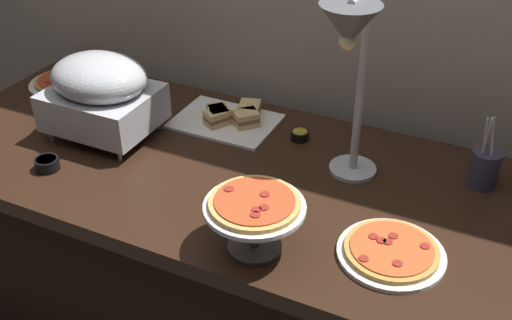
% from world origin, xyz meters
% --- Properties ---
extents(buffet_table, '(1.90, 0.84, 0.76)m').
position_xyz_m(buffet_table, '(0.00, 0.00, 0.39)').
color(buffet_table, black).
rests_on(buffet_table, ground_plane).
extents(chafing_dish, '(0.33, 0.27, 0.27)m').
position_xyz_m(chafing_dish, '(-0.40, -0.00, 0.91)').
color(chafing_dish, '#B7BABF').
rests_on(chafing_dish, buffet_table).
extents(heat_lamp, '(0.15, 0.31, 0.57)m').
position_xyz_m(heat_lamp, '(0.39, 0.01, 1.20)').
color(heat_lamp, '#B7BABF').
rests_on(heat_lamp, buffet_table).
extents(pizza_plate_front, '(0.26, 0.26, 0.03)m').
position_xyz_m(pizza_plate_front, '(-0.77, 0.23, 0.77)').
color(pizza_plate_front, white).
rests_on(pizza_plate_front, buffet_table).
extents(pizza_plate_center, '(0.27, 0.27, 0.03)m').
position_xyz_m(pizza_plate_center, '(0.59, -0.18, 0.77)').
color(pizza_plate_center, white).
rests_on(pizza_plate_center, buffet_table).
extents(pizza_plate_raised_stand, '(0.25, 0.25, 0.15)m').
position_xyz_m(pizza_plate_raised_stand, '(0.27, -0.29, 0.88)').
color(pizza_plate_raised_stand, '#595B60').
rests_on(pizza_plate_raised_stand, buffet_table).
extents(sandwich_platter, '(0.34, 0.25, 0.06)m').
position_xyz_m(sandwich_platter, '(-0.08, 0.23, 0.78)').
color(sandwich_platter, white).
rests_on(sandwich_platter, buffet_table).
extents(sauce_cup_near, '(0.07, 0.07, 0.04)m').
position_xyz_m(sauce_cup_near, '(-0.44, -0.24, 0.78)').
color(sauce_cup_near, black).
rests_on(sauce_cup_near, buffet_table).
extents(sauce_cup_far, '(0.06, 0.06, 0.03)m').
position_xyz_m(sauce_cup_far, '(0.18, 0.24, 0.78)').
color(sauce_cup_far, black).
rests_on(sauce_cup_far, buffet_table).
extents(utensil_holder, '(0.08, 0.08, 0.23)m').
position_xyz_m(utensil_holder, '(0.74, 0.23, 0.82)').
color(utensil_holder, '#383347').
rests_on(utensil_holder, buffet_table).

